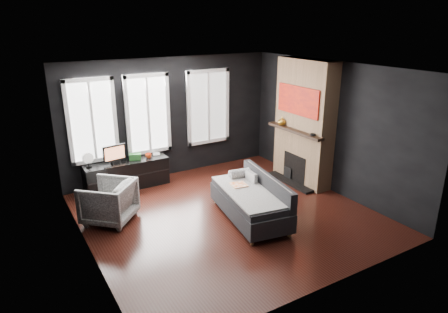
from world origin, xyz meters
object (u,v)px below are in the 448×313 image
mug (148,155)px  monitor (114,153)px  media_console (126,174)px  sofa (250,198)px  mantel_vase (282,121)px  armchair (108,200)px  book (153,150)px

mug → monitor: bearing=177.3°
media_console → monitor: (-0.23, -0.03, 0.53)m
monitor → mug: bearing=-11.1°
sofa → mantel_vase: size_ratio=9.87×
media_console → mantel_vase: (3.25, -1.19, 1.02)m
media_console → monitor: monitor is taller
armchair → sofa: bearing=104.6°
media_console → mantel_vase: size_ratio=9.31×
sofa → book: (-0.81, 2.65, 0.31)m
mug → book: size_ratio=0.63×
armchair → monitor: monitor is taller
book → mantel_vase: bearing=-26.3°
mantel_vase → sofa: bearing=-142.4°
media_console → mug: mug is taller
armchair → monitor: size_ratio=1.67×
media_console → book: size_ratio=8.71×
monitor → mug: (0.72, -0.03, -0.16)m
armchair → book: (1.41, 1.43, 0.29)m
sofa → monitor: monitor is taller
mug → media_console: bearing=172.1°
media_console → book: 0.78m
media_console → book: (0.66, 0.09, 0.41)m
media_console → armchair: bearing=-119.5°
mug → sofa: bearing=-68.5°
mug → book: book is taller
monitor → mantel_vase: mantel_vase is taller
monitor → mantel_vase: bearing=-26.8°
monitor → book: monitor is taller
sofa → mug: sofa is taller
mantel_vase → book: bearing=153.7°
armchair → mantel_vase: bearing=135.4°
monitor → mantel_vase: (3.48, -1.16, 0.49)m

